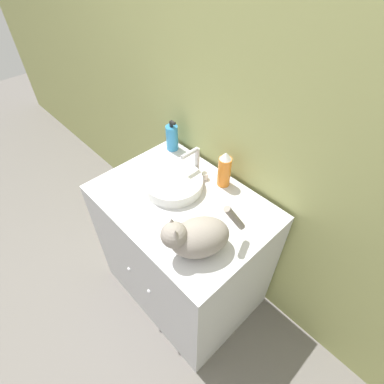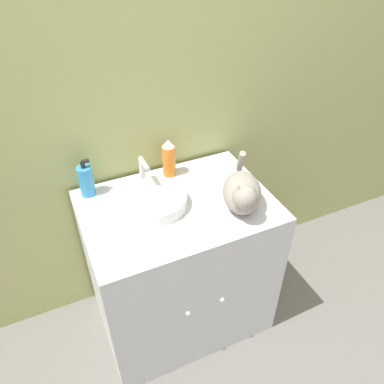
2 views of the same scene
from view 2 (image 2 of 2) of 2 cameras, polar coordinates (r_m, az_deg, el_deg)
ground_plane at (r=2.10m, az=1.76°, el=-23.91°), size 8.00×8.00×0.00m
wall_back at (r=1.70m, az=-7.27°, el=16.80°), size 6.00×0.05×2.50m
vanity_cabinet at (r=1.93m, az=-1.94°, el=-11.09°), size 0.84×0.61×0.80m
sink_basin at (r=1.63m, az=-5.73°, el=-1.31°), size 0.28×0.28×0.06m
faucet at (r=1.71m, az=-7.49°, el=2.68°), size 0.15×0.12×0.16m
cat at (r=1.59m, az=7.67°, el=-0.06°), size 0.25×0.33×0.21m
soap_bottle at (r=1.73m, az=-15.84°, el=1.71°), size 0.07×0.07×0.18m
spray_bottle at (r=1.78m, az=-3.55°, el=5.18°), size 0.06×0.06×0.19m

